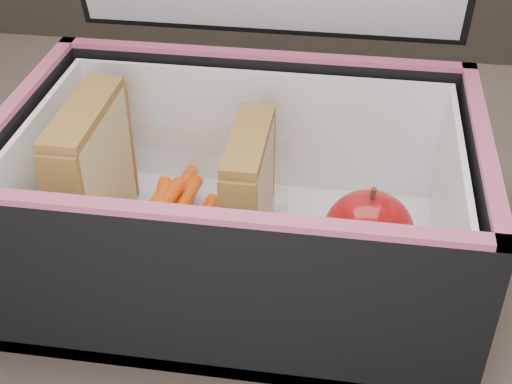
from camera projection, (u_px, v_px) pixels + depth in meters
The scene contains 8 objects.
kitchen_table at pixel (272, 349), 0.61m from camera, with size 1.20×0.80×0.75m.
lunch_bag at pixel (241, 186), 0.52m from camera, with size 0.33×0.28×0.34m.
plastic_tub at pixel (172, 209), 0.54m from camera, with size 0.16×0.12×0.07m, color white, non-canonical shape.
sandwich_left at pixel (93, 174), 0.53m from camera, with size 0.03×0.10×0.11m.
sandwich_right at pixel (249, 195), 0.52m from camera, with size 0.03×0.09×0.10m.
carrot_sticks at pixel (168, 221), 0.55m from camera, with size 0.05×0.15×0.03m.
paper_napkin at pixel (362, 261), 0.53m from camera, with size 0.07×0.07×0.01m, color white.
red_apple at pixel (368, 232), 0.51m from camera, with size 0.08×0.08×0.07m.
Camera 1 is at (0.05, -0.41, 1.12)m, focal length 50.00 mm.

